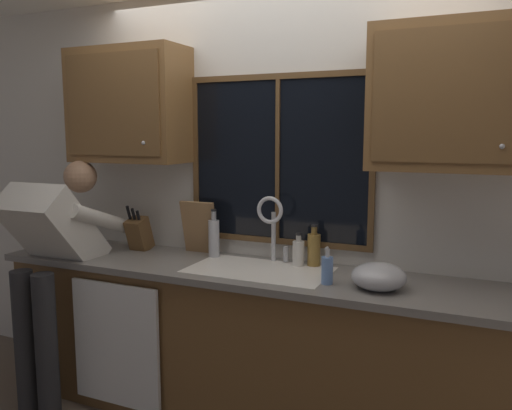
# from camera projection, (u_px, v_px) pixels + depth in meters

# --- Properties ---
(back_wall) EXTENTS (5.74, 0.12, 2.55)m
(back_wall) POSITION_uv_depth(u_px,v_px,m) (292.00, 201.00, 3.15)
(back_wall) COLOR silver
(back_wall) RESTS_ON floor
(window_glass) EXTENTS (1.10, 0.02, 0.95)m
(window_glass) POSITION_uv_depth(u_px,v_px,m) (278.00, 160.00, 3.08)
(window_glass) COLOR black
(window_frame_top) EXTENTS (1.17, 0.02, 0.04)m
(window_frame_top) POSITION_uv_depth(u_px,v_px,m) (278.00, 76.00, 3.00)
(window_frame_top) COLOR brown
(window_frame_bottom) EXTENTS (1.17, 0.02, 0.04)m
(window_frame_bottom) POSITION_uv_depth(u_px,v_px,m) (277.00, 241.00, 3.14)
(window_frame_bottom) COLOR brown
(window_frame_left) EXTENTS (0.03, 0.02, 0.95)m
(window_frame_left) POSITION_uv_depth(u_px,v_px,m) (196.00, 158.00, 3.30)
(window_frame_left) COLOR brown
(window_frame_right) EXTENTS (0.03, 0.02, 0.95)m
(window_frame_right) POSITION_uv_depth(u_px,v_px,m) (373.00, 163.00, 2.84)
(window_frame_right) COLOR brown
(window_mullion_center) EXTENTS (0.02, 0.02, 0.95)m
(window_mullion_center) POSITION_uv_depth(u_px,v_px,m) (278.00, 160.00, 3.07)
(window_mullion_center) COLOR brown
(lower_cabinet_run) EXTENTS (3.34, 0.58, 0.88)m
(lower_cabinet_run) POSITION_uv_depth(u_px,v_px,m) (270.00, 351.00, 2.95)
(lower_cabinet_run) COLOR brown
(lower_cabinet_run) RESTS_ON floor
(countertop) EXTENTS (3.40, 0.62, 0.04)m
(countertop) POSITION_uv_depth(u_px,v_px,m) (269.00, 275.00, 2.87)
(countertop) COLOR slate
(countertop) RESTS_ON lower_cabinet_run
(dishwasher_front) EXTENTS (0.60, 0.02, 0.74)m
(dishwasher_front) POSITION_uv_depth(u_px,v_px,m) (116.00, 345.00, 3.00)
(dishwasher_front) COLOR white
(upper_cabinet_left) EXTENTS (0.78, 0.36, 0.72)m
(upper_cabinet_left) POSITION_uv_depth(u_px,v_px,m) (129.00, 106.00, 3.28)
(upper_cabinet_left) COLOR brown
(upper_cabinet_right) EXTENTS (0.78, 0.36, 0.72)m
(upper_cabinet_right) POSITION_uv_depth(u_px,v_px,m) (451.00, 98.00, 2.50)
(upper_cabinet_right) COLOR brown
(sink) EXTENTS (0.80, 0.46, 0.21)m
(sink) POSITION_uv_depth(u_px,v_px,m) (259.00, 286.00, 2.92)
(sink) COLOR white
(sink) RESTS_ON lower_cabinet_run
(faucet) EXTENTS (0.18, 0.09, 0.40)m
(faucet) POSITION_uv_depth(u_px,v_px,m) (272.00, 221.00, 3.03)
(faucet) COLOR silver
(faucet) RESTS_ON countertop
(person_standing) EXTENTS (0.53, 0.71, 1.51)m
(person_standing) POSITION_uv_depth(u_px,v_px,m) (53.00, 255.00, 3.14)
(person_standing) COLOR #262628
(person_standing) RESTS_ON floor
(knife_block) EXTENTS (0.12, 0.18, 0.32)m
(knife_block) POSITION_uv_depth(u_px,v_px,m) (139.00, 234.00, 3.38)
(knife_block) COLOR brown
(knife_block) RESTS_ON countertop
(cutting_board) EXTENTS (0.24, 0.09, 0.34)m
(cutting_board) POSITION_uv_depth(u_px,v_px,m) (199.00, 227.00, 3.28)
(cutting_board) COLOR #997047
(cutting_board) RESTS_ON countertop
(mixing_bowl) EXTENTS (0.27, 0.27, 0.14)m
(mixing_bowl) POSITION_uv_depth(u_px,v_px,m) (379.00, 277.00, 2.55)
(mixing_bowl) COLOR #B7B7BC
(mixing_bowl) RESTS_ON countertop
(soap_dispenser) EXTENTS (0.06, 0.07, 0.20)m
(soap_dispenser) POSITION_uv_depth(u_px,v_px,m) (327.00, 270.00, 2.62)
(soap_dispenser) COLOR #668CCC
(soap_dispenser) RESTS_ON countertop
(bottle_green_glass) EXTENTS (0.08, 0.08, 0.24)m
(bottle_green_glass) POSITION_uv_depth(u_px,v_px,m) (314.00, 249.00, 2.98)
(bottle_green_glass) COLOR olive
(bottle_green_glass) RESTS_ON countertop
(bottle_tall_clear) EXTENTS (0.07, 0.07, 0.19)m
(bottle_tall_clear) POSITION_uv_depth(u_px,v_px,m) (298.00, 252.00, 2.98)
(bottle_tall_clear) COLOR silver
(bottle_tall_clear) RESTS_ON countertop
(bottle_amber_small) EXTENTS (0.07, 0.07, 0.30)m
(bottle_amber_small) POSITION_uv_depth(u_px,v_px,m) (214.00, 237.00, 3.19)
(bottle_amber_small) COLOR #B7B7BC
(bottle_amber_small) RESTS_ON countertop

